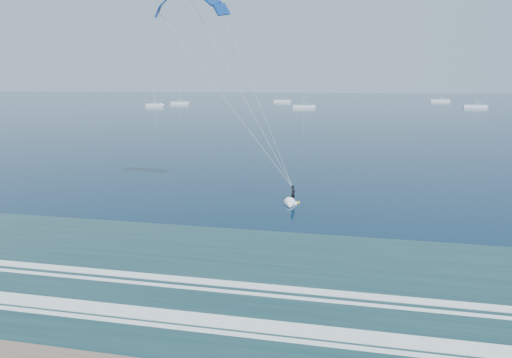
{
  "coord_description": "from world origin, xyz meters",
  "views": [
    {
      "loc": [
        11.54,
        -13.17,
        11.02
      ],
      "look_at": [
        3.83,
        23.85,
        2.92
      ],
      "focal_mm": 32.0,
      "sensor_mm": 36.0,
      "label": 1
    }
  ],
  "objects": [
    {
      "name": "sailboat_1",
      "position": [
        -71.73,
        201.74,
        0.68
      ],
      "size": [
        8.82,
        2.4,
        12.1
      ],
      "color": "white",
      "rests_on": "ground"
    },
    {
      "name": "sailboat_2",
      "position": [
        -25.68,
        235.15,
        0.68
      ],
      "size": [
        8.74,
        2.4,
        11.78
      ],
      "color": "white",
      "rests_on": "ground"
    },
    {
      "name": "sailboat_3",
      "position": [
        -8.4,
        182.05,
        0.69
      ],
      "size": [
        9.0,
        2.4,
        12.45
      ],
      "color": "white",
      "rests_on": "ground"
    },
    {
      "name": "sailboat_4",
      "position": [
        59.36,
        258.8,
        0.69
      ],
      "size": [
        9.91,
        2.4,
        13.32
      ],
      "color": "white",
      "rests_on": "ground"
    },
    {
      "name": "kitesurfer_rig",
      "position": [
        2.27,
        25.47,
        9.93
      ],
      "size": [
        13.4,
        6.14,
        19.37
      ],
      "color": "yellow",
      "rests_on": "ground"
    },
    {
      "name": "sailboat_5",
      "position": [
        63.22,
        198.77,
        0.69
      ],
      "size": [
        9.35,
        2.4,
        12.68
      ],
      "color": "white",
      "rests_on": "ground"
    },
    {
      "name": "sailboat_0",
      "position": [
        -75.7,
        181.17,
        0.67
      ],
      "size": [
        7.77,
        2.4,
        10.7
      ],
      "color": "white",
      "rests_on": "ground"
    }
  ]
}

